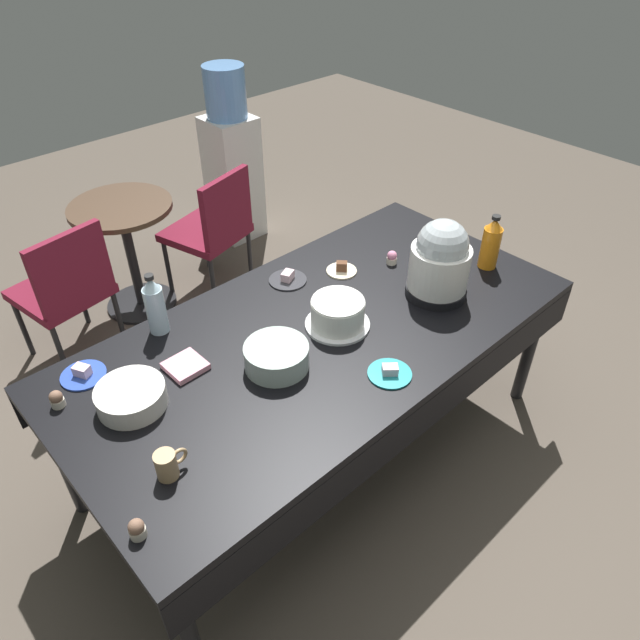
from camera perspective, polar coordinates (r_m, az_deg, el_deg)
The scene contains 22 objects.
ground at distance 3.00m, azimuth 0.00°, elevation -12.09°, with size 9.00×9.00×0.00m, color brown.
potluck_table at distance 2.50m, azimuth 0.00°, elevation -2.01°, with size 2.20×1.10×0.75m.
frosted_layer_cake at distance 2.45m, azimuth 1.72°, elevation 0.62°, with size 0.27×0.27×0.13m.
slow_cooker at distance 2.62m, azimuth 11.54°, elevation 5.59°, with size 0.28×0.28×0.37m.
glass_salad_bowl at distance 2.27m, azimuth -4.22°, elevation -3.53°, with size 0.25×0.25×0.10m, color #B2C6BC.
ceramic_snack_bowl at distance 2.22m, azimuth -17.80°, elevation -7.08°, with size 0.25×0.25×0.08m, color silver.
dessert_plate_cream at distance 2.81m, azimuth 2.10°, elevation 4.92°, with size 0.15×0.15×0.05m.
dessert_plate_cobalt at distance 2.42m, azimuth -21.95°, elevation -4.85°, with size 0.17×0.17×0.05m.
dessert_plate_charcoal at distance 2.75m, azimuth -3.14°, elevation 4.01°, with size 0.18×0.18×0.05m.
dessert_plate_teal at distance 2.27m, azimuth 6.76°, elevation -5.08°, with size 0.17×0.17×0.04m.
cupcake_rose at distance 2.88m, azimuth 6.97°, elevation 6.01°, with size 0.05×0.05×0.07m.
cupcake_mint at distance 2.32m, azimuth -24.12°, elevation -7.00°, with size 0.05×0.05×0.07m.
cupcake_cocoa at distance 1.88m, azimuth -17.30°, elevation -18.74°, with size 0.05×0.05×0.07m.
soda_bottle_water at distance 2.47m, azimuth -15.66°, elevation 1.34°, with size 0.08×0.08×0.28m.
soda_bottle_orange_juice at distance 2.91m, azimuth 16.21°, elevation 7.12°, with size 0.09×0.09×0.27m.
coffee_mug_tan at distance 1.97m, azimuth -14.55°, elevation -13.38°, with size 0.11×0.07×0.10m.
coffee_mug_black at distance 3.14m, azimuth 11.86°, elevation 8.60°, with size 0.13×0.09×0.08m.
paper_napkin_stack at distance 2.34m, azimuth -12.89°, elevation -4.35°, with size 0.14×0.14×0.02m, color pink.
maroon_chair_left at distance 3.45m, azimuth -23.40°, elevation 3.00°, with size 0.51×0.51×0.85m.
maroon_chair_right at distance 3.78m, azimuth -10.28°, elevation 8.92°, with size 0.54×0.54×0.85m.
round_cafe_table at distance 3.76m, azimuth -18.15°, elevation 7.54°, with size 0.60×0.60×0.72m.
water_cooler at distance 4.42m, azimuth -8.53°, elevation 15.01°, with size 0.32×0.32×1.24m.
Camera 1 is at (-1.30, -1.40, 2.31)m, focal length 33.08 mm.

